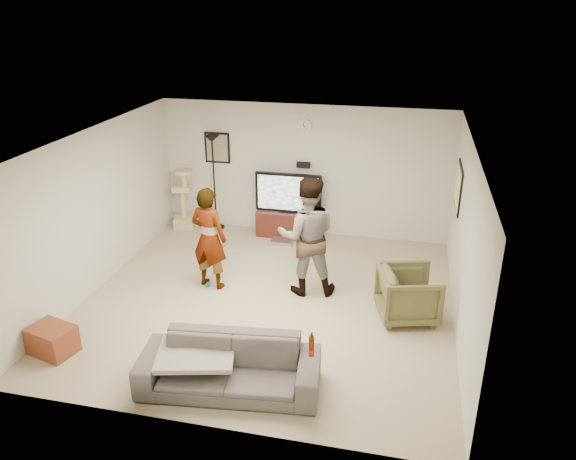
% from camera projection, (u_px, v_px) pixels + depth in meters
% --- Properties ---
extents(floor, '(5.50, 5.50, 0.02)m').
position_uv_depth(floor, '(268.00, 301.00, 8.50)').
color(floor, tan).
rests_on(floor, ground).
extents(ceiling, '(5.50, 5.50, 0.02)m').
position_uv_depth(ceiling, '(266.00, 139.00, 7.51)').
color(ceiling, white).
rests_on(ceiling, wall_back).
extents(wall_back, '(5.50, 0.04, 2.50)m').
position_uv_depth(wall_back, '(304.00, 171.00, 10.48)').
color(wall_back, beige).
rests_on(wall_back, floor).
extents(wall_front, '(5.50, 0.04, 2.50)m').
position_uv_depth(wall_front, '(197.00, 328.00, 5.54)').
color(wall_front, beige).
rests_on(wall_front, floor).
extents(wall_left, '(0.04, 5.50, 2.50)m').
position_uv_depth(wall_left, '(95.00, 210.00, 8.57)').
color(wall_left, beige).
rests_on(wall_left, floor).
extents(wall_right, '(0.04, 5.50, 2.50)m').
position_uv_depth(wall_right, '(464.00, 242.00, 7.45)').
color(wall_right, beige).
rests_on(wall_right, floor).
extents(wall_clock, '(0.26, 0.04, 0.26)m').
position_uv_depth(wall_clock, '(304.00, 126.00, 10.12)').
color(wall_clock, white).
rests_on(wall_clock, wall_back).
extents(wall_speaker, '(0.25, 0.10, 0.10)m').
position_uv_depth(wall_speaker, '(303.00, 165.00, 10.37)').
color(wall_speaker, black).
rests_on(wall_speaker, wall_back).
extents(picture_back, '(0.42, 0.03, 0.52)m').
position_uv_depth(picture_back, '(217.00, 148.00, 10.66)').
color(picture_back, gray).
rests_on(picture_back, wall_back).
extents(picture_right, '(0.03, 0.78, 0.62)m').
position_uv_depth(picture_right, '(458.00, 187.00, 8.79)').
color(picture_right, '#FFDE78').
rests_on(picture_right, wall_right).
extents(tv_stand, '(1.19, 0.45, 0.50)m').
position_uv_depth(tv_stand, '(288.00, 223.00, 10.70)').
color(tv_stand, '#3E1711').
rests_on(tv_stand, floor).
extents(console_box, '(0.40, 0.30, 0.07)m').
position_uv_depth(console_box, '(282.00, 241.00, 10.43)').
color(console_box, '#B5B5B5').
rests_on(console_box, floor).
extents(tv, '(1.27, 0.08, 0.75)m').
position_uv_depth(tv, '(288.00, 193.00, 10.45)').
color(tv, black).
rests_on(tv, tv_stand).
extents(tv_screen, '(1.17, 0.01, 0.66)m').
position_uv_depth(tv_screen, '(288.00, 193.00, 10.41)').
color(tv_screen, '#FCB858').
rests_on(tv_screen, tv).
extents(floor_lamp, '(0.32, 0.32, 1.87)m').
position_uv_depth(floor_lamp, '(214.00, 183.00, 10.77)').
color(floor_lamp, black).
rests_on(floor_lamp, floor).
extents(cat_tree, '(0.47, 0.47, 1.21)m').
position_uv_depth(cat_tree, '(183.00, 198.00, 10.95)').
color(cat_tree, '#CBB782').
rests_on(cat_tree, floor).
extents(person_left, '(0.68, 0.52, 1.66)m').
position_uv_depth(person_left, '(209.00, 238.00, 8.62)').
color(person_left, gray).
rests_on(person_left, floor).
extents(person_right, '(1.04, 0.89, 1.88)m').
position_uv_depth(person_right, '(307.00, 236.00, 8.42)').
color(person_right, '#37439C').
rests_on(person_right, floor).
extents(sofa, '(2.20, 1.06, 0.62)m').
position_uv_depth(sofa, '(229.00, 366.00, 6.49)').
color(sofa, '#504946').
rests_on(sofa, floor).
extents(throw_blanket, '(1.04, 0.89, 0.06)m').
position_uv_depth(throw_blanket, '(196.00, 354.00, 6.53)').
color(throw_blanket, '#B0A795').
rests_on(throw_blanket, sofa).
extents(beer_bottle, '(0.06, 0.06, 0.25)m').
position_uv_depth(beer_bottle, '(312.00, 346.00, 6.13)').
color(beer_bottle, '#4E1C07').
rests_on(beer_bottle, sofa).
extents(armchair, '(1.00, 0.99, 0.75)m').
position_uv_depth(armchair, '(408.00, 295.00, 7.91)').
color(armchair, brown).
rests_on(armchair, floor).
extents(side_table, '(0.65, 0.55, 0.37)m').
position_uv_depth(side_table, '(52.00, 340.00, 7.20)').
color(side_table, brown).
rests_on(side_table, floor).
extents(toy_ball, '(0.08, 0.08, 0.08)m').
position_uv_depth(toy_ball, '(208.00, 284.00, 8.88)').
color(toy_ball, '#046798').
rests_on(toy_ball, floor).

